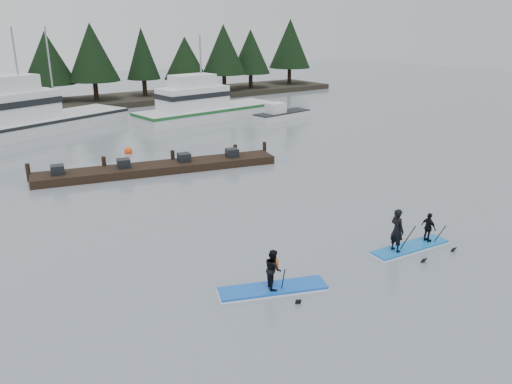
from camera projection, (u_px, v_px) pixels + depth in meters
ground at (353, 264)px, 17.90m from camera, size 160.00×160.00×0.00m
far_shore at (47, 107)px, 50.10m from camera, size 70.00×8.00×0.60m
treeline at (47, 110)px, 50.20m from camera, size 60.00×4.00×8.00m
fishing_boat_large at (29, 125)px, 39.07m from camera, size 15.92×9.21×8.94m
fishing_boat_medium at (205, 113)px, 45.00m from camera, size 13.75×5.10×8.15m
skiff at (282, 116)px, 45.03m from camera, size 5.86×2.44×0.66m
floating_dock at (159, 168)px, 29.05m from camera, size 13.93×5.10×0.46m
buoy_b at (128, 153)px, 33.27m from camera, size 0.53×0.53×0.53m
buoy_c at (248, 115)px, 47.18m from camera, size 0.55×0.55×0.55m
paddleboard_solo at (273, 278)px, 15.99m from camera, size 3.58×2.10×1.87m
paddleboard_duo at (409, 235)px, 18.90m from camera, size 3.44×1.33×2.27m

